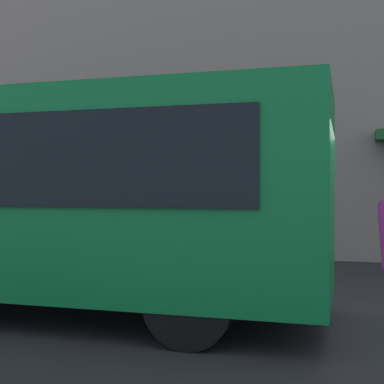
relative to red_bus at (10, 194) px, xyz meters
name	(u,v)px	position (x,y,z in m)	size (l,w,h in m)	color
ground_plane	(294,323)	(-4.03, -0.40, -1.68)	(60.00, 60.00, 0.00)	#232326
building_facade_far	(320,22)	(-4.04, -7.20, 4.30)	(28.00, 1.55, 12.00)	gray
red_bus	(10,194)	(0.00, 0.00, 0.00)	(9.05, 2.54, 3.08)	#0F7238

